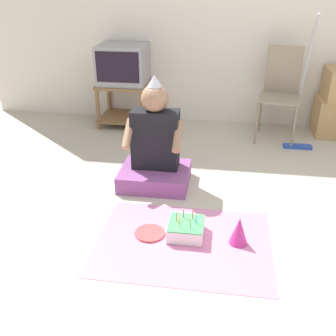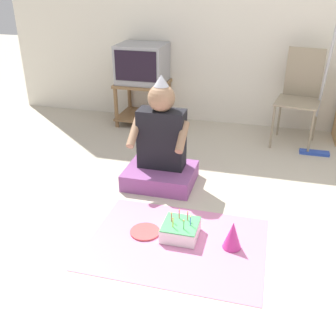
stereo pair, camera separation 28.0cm
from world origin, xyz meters
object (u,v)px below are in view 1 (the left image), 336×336
(tv, at_px, (123,64))
(paper_plate, at_px, (150,233))
(person_seated, at_px, (155,150))
(party_hat_blue, at_px, (239,230))
(birthday_cake, at_px, (186,229))
(dust_mop, at_px, (301,107))
(folding_chair, at_px, (281,88))

(tv, bearing_deg, paper_plate, -71.79)
(person_seated, relative_size, party_hat_blue, 4.80)
(tv, distance_m, paper_plate, 2.32)
(person_seated, distance_m, birthday_cake, 0.83)
(person_seated, distance_m, party_hat_blue, 1.03)
(party_hat_blue, bearing_deg, dust_mop, 71.28)
(tv, height_order, dust_mop, dust_mop)
(tv, relative_size, paper_plate, 2.55)
(folding_chair, bearing_deg, tv, 175.34)
(tv, height_order, person_seated, person_seated)
(person_seated, relative_size, birthday_cake, 3.83)
(folding_chair, xyz_separation_m, dust_mop, (0.20, -0.17, -0.15))
(folding_chair, relative_size, paper_plate, 4.59)
(folding_chair, height_order, dust_mop, dust_mop)
(folding_chair, xyz_separation_m, paper_plate, (-1.01, -1.97, -0.52))
(dust_mop, xyz_separation_m, person_seated, (-1.30, -1.07, -0.09))
(birthday_cake, distance_m, paper_plate, 0.25)
(tv, bearing_deg, dust_mop, -9.09)
(dust_mop, bearing_deg, paper_plate, -123.80)
(person_seated, bearing_deg, paper_plate, -82.85)
(dust_mop, distance_m, person_seated, 1.68)
(folding_chair, relative_size, birthday_cake, 3.97)
(person_seated, height_order, paper_plate, person_seated)
(dust_mop, relative_size, birthday_cake, 5.41)
(tv, height_order, birthday_cake, tv)
(folding_chair, relative_size, dust_mop, 0.73)
(dust_mop, xyz_separation_m, birthday_cake, (-0.96, -1.78, -0.33))
(tv, relative_size, folding_chair, 0.55)
(tv, relative_size, party_hat_blue, 2.76)
(tv, xyz_separation_m, person_seated, (0.60, -1.37, -0.40))
(tv, bearing_deg, party_hat_blue, -58.70)
(party_hat_blue, bearing_deg, birthday_cake, 175.02)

